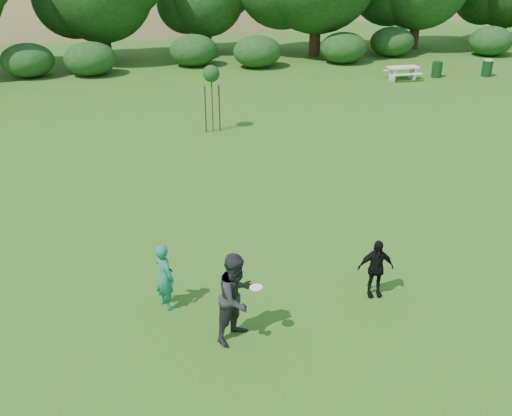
{
  "coord_description": "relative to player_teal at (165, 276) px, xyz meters",
  "views": [
    {
      "loc": [
        -3.13,
        -10.4,
        7.77
      ],
      "look_at": [
        0.0,
        3.0,
        1.1
      ],
      "focal_mm": 40.0,
      "sensor_mm": 36.0,
      "label": 1
    }
  ],
  "objects": [
    {
      "name": "ground",
      "position": [
        2.66,
        -0.62,
        -0.8
      ],
      "size": [
        120.0,
        120.0,
        0.0
      ],
      "primitive_type": "plane",
      "color": "#19470C",
      "rests_on": "ground"
    },
    {
      "name": "player_teal",
      "position": [
        0.0,
        0.0,
        0.0
      ],
      "size": [
        0.6,
        0.7,
        1.61
      ],
      "primitive_type": "imported",
      "rotation": [
        0.0,
        0.0,
        2.02
      ],
      "color": "#197360",
      "rests_on": "ground"
    },
    {
      "name": "player_grey",
      "position": [
        1.36,
        -1.45,
        0.2
      ],
      "size": [
        1.24,
        1.2,
        2.01
      ],
      "primitive_type": "imported",
      "rotation": [
        0.0,
        0.0,
        0.66
      ],
      "color": "#262729",
      "rests_on": "ground"
    },
    {
      "name": "player_black",
      "position": [
        4.81,
        -0.65,
        -0.07
      ],
      "size": [
        0.9,
        0.47,
        1.46
      ],
      "primitive_type": "imported",
      "rotation": [
        0.0,
        0.0,
        -0.14
      ],
      "color": "black",
      "rests_on": "ground"
    },
    {
      "name": "trash_can_near",
      "position": [
        17.68,
        19.56,
        -0.35
      ],
      "size": [
        0.6,
        0.6,
        0.9
      ],
      "primitive_type": "cylinder",
      "color": "#153A15",
      "rests_on": "ground"
    },
    {
      "name": "frisbee",
      "position": [
        1.73,
        -1.63,
        0.5
      ],
      "size": [
        0.27,
        0.27,
        0.04
      ],
      "color": "white",
      "rests_on": "ground"
    },
    {
      "name": "sapling",
      "position": [
        3.1,
        12.43,
        1.61
      ],
      "size": [
        0.7,
        0.7,
        2.85
      ],
      "color": "#3E2B18",
      "rests_on": "ground"
    },
    {
      "name": "picnic_table",
      "position": [
        15.42,
        19.42,
        -0.29
      ],
      "size": [
        1.8,
        1.48,
        0.76
      ],
      "color": "beige",
      "rests_on": "ground"
    },
    {
      "name": "trash_can_lidded",
      "position": [
        20.71,
        19.09,
        -0.26
      ],
      "size": [
        0.6,
        0.6,
        1.05
      ],
      "color": "#133617",
      "rests_on": "ground"
    },
    {
      "name": "hillside",
      "position": [
        2.1,
        67.83,
        -12.78
      ],
      "size": [
        150.0,
        72.0,
        52.0
      ],
      "color": "olive",
      "rests_on": "ground"
    }
  ]
}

